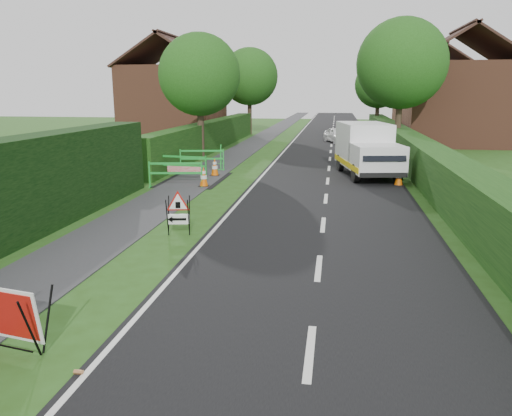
{
  "coord_description": "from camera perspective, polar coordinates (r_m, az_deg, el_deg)",
  "views": [
    {
      "loc": [
        2.75,
        -8.92,
        3.6
      ],
      "look_at": [
        0.83,
        3.21,
        0.73
      ],
      "focal_mm": 35.0,
      "sensor_mm": 36.0,
      "label": 1
    }
  ],
  "objects": [
    {
      "name": "ground",
      "position": [
        10.0,
        -7.65,
        -8.06
      ],
      "size": [
        120.0,
        120.0,
        0.0
      ],
      "primitive_type": "plane",
      "color": "#274B15",
      "rests_on": "ground"
    },
    {
      "name": "hatchback_car",
      "position": [
        36.84,
        9.3,
        8.23
      ],
      "size": [
        2.28,
        3.46,
        1.09
      ],
      "primitive_type": "imported",
      "rotation": [
        0.0,
        0.0,
        0.34
      ],
      "color": "white",
      "rests_on": "ground"
    },
    {
      "name": "litter_can",
      "position": [
        7.24,
        -19.6,
        -17.52
      ],
      "size": [
        0.12,
        0.07,
        0.07
      ],
      "primitive_type": "cylinder",
      "rotation": [
        0.0,
        1.57,
        0.0
      ],
      "color": "#BF7F4C",
      "rests_on": "ground"
    },
    {
      "name": "traffic_cone_0",
      "position": [
        20.32,
        16.02,
        3.56
      ],
      "size": [
        0.38,
        0.38,
        0.79
      ],
      "color": "black",
      "rests_on": "ground"
    },
    {
      "name": "house_west",
      "position": [
        40.96,
        -9.34,
        12.01
      ],
      "size": [
        7.5,
        7.4,
        7.88
      ],
      "color": "brown",
      "rests_on": "ground"
    },
    {
      "name": "traffic_cone_4",
      "position": [
        21.92,
        -4.74,
        4.69
      ],
      "size": [
        0.38,
        0.38,
        0.79
      ],
      "color": "black",
      "rests_on": "ground"
    },
    {
      "name": "road_surface",
      "position": [
        44.07,
        8.74,
        8.33
      ],
      "size": [
        6.0,
        90.0,
        0.02
      ],
      "primitive_type": "cube",
      "color": "black",
      "rests_on": "ground"
    },
    {
      "name": "works_van",
      "position": [
        22.32,
        12.58,
        6.65
      ],
      "size": [
        2.83,
        5.2,
        2.25
      ],
      "rotation": [
        0.0,
        0.0,
        0.19
      ],
      "color": "silver",
      "rests_on": "ground"
    },
    {
      "name": "tree_fe",
      "position": [
        47.07,
        13.84,
        13.55
      ],
      "size": [
        4.2,
        4.2,
        6.33
      ],
      "color": "#2D2116",
      "rests_on": "ground"
    },
    {
      "name": "tree_nw",
      "position": [
        27.92,
        -6.48,
        14.89
      ],
      "size": [
        4.4,
        4.4,
        6.7
      ],
      "color": "#2D2116",
      "rests_on": "ground"
    },
    {
      "name": "ped_barrier_3",
      "position": [
        24.46,
        -4.04,
        6.15
      ],
      "size": [
        0.79,
        2.09,
        1.0
      ],
      "rotation": [
        0.0,
        0.0,
        1.79
      ],
      "color": "green",
      "rests_on": "ground"
    },
    {
      "name": "tree_ne",
      "position": [
        31.17,
        16.33,
        15.55
      ],
      "size": [
        5.2,
        5.2,
        7.79
      ],
      "color": "#2D2116",
      "rests_on": "ground"
    },
    {
      "name": "house_east_a",
      "position": [
        37.84,
        22.03,
        11.16
      ],
      "size": [
        7.5,
        7.4,
        7.88
      ],
      "color": "brown",
      "rests_on": "ground"
    },
    {
      "name": "ped_barrier_1",
      "position": [
        21.39,
        -8.25,
        5.04
      ],
      "size": [
        2.09,
        0.61,
        1.0
      ],
      "rotation": [
        0.0,
        0.0,
        -0.13
      ],
      "color": "green",
      "rests_on": "ground"
    },
    {
      "name": "house_east_b",
      "position": [
        51.76,
        19.72,
        11.63
      ],
      "size": [
        7.5,
        7.4,
        7.88
      ],
      "color": "brown",
      "rests_on": "ground"
    },
    {
      "name": "ped_barrier_0",
      "position": [
        19.44,
        -9.18,
        4.2
      ],
      "size": [
        2.09,
        0.72,
        1.0
      ],
      "rotation": [
        0.0,
        0.0,
        0.18
      ],
      "color": "green",
      "rests_on": "ground"
    },
    {
      "name": "footpath",
      "position": [
        44.44,
        1.56,
        8.52
      ],
      "size": [
        2.0,
        90.0,
        0.02
      ],
      "primitive_type": "cube",
      "color": "#2D2D30",
      "rests_on": "ground"
    },
    {
      "name": "traffic_cone_2",
      "position": [
        24.53,
        14.01,
        5.25
      ],
      "size": [
        0.38,
        0.38,
        0.79
      ],
      "color": "black",
      "rests_on": "ground"
    },
    {
      "name": "triangle_sign",
      "position": [
        12.76,
        -9.03,
        -0.21
      ],
      "size": [
        0.79,
        0.79,
        0.99
      ],
      "rotation": [
        0.0,
        0.0,
        0.19
      ],
      "color": "black",
      "rests_on": "ground"
    },
    {
      "name": "ped_barrier_2",
      "position": [
        23.48,
        -6.2,
        5.81
      ],
      "size": [
        2.09,
        0.72,
        1.0
      ],
      "rotation": [
        0.0,
        0.0,
        0.18
      ],
      "color": "green",
      "rests_on": "ground"
    },
    {
      "name": "traffic_cone_3",
      "position": [
        19.43,
        -6.0,
        3.58
      ],
      "size": [
        0.38,
        0.38,
        0.79
      ],
      "color": "black",
      "rests_on": "ground"
    },
    {
      "name": "tree_fw",
      "position": [
        43.56,
        -0.74,
        14.77
      ],
      "size": [
        4.8,
        4.8,
        7.24
      ],
      "color": "#2D2116",
      "rests_on": "ground"
    },
    {
      "name": "redwhite_plank",
      "position": [
        21.05,
        -8.15,
        3.18
      ],
      "size": [
        1.5,
        0.15,
        0.25
      ],
      "primitive_type": "cube",
      "rotation": [
        0.0,
        0.0,
        -0.07
      ],
      "color": "red",
      "rests_on": "ground"
    },
    {
      "name": "traffic_cone_1",
      "position": [
        22.37,
        13.75,
        4.54
      ],
      "size": [
        0.38,
        0.38,
        0.79
      ],
      "color": "black",
      "rests_on": "ground"
    },
    {
      "name": "hedge_west_far",
      "position": [
        32.08,
        -5.07,
        6.66
      ],
      "size": [
        1.0,
        24.0,
        1.8
      ],
      "primitive_type": "cube",
      "color": "#14380F",
      "rests_on": "ground"
    },
    {
      "name": "red_rect_sign",
      "position": [
        7.98,
        -26.62,
        -10.85
      ],
      "size": [
        1.21,
        0.86,
        0.95
      ],
      "rotation": [
        0.0,
        0.0,
        -0.18
      ],
      "color": "black",
      "rests_on": "ground"
    },
    {
      "name": "hedge_east",
      "position": [
        25.46,
        17.43,
        4.42
      ],
      "size": [
        1.2,
        50.0,
        1.5
      ],
      "primitive_type": "cube",
      "color": "#14380F",
      "rests_on": "ground"
    }
  ]
}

